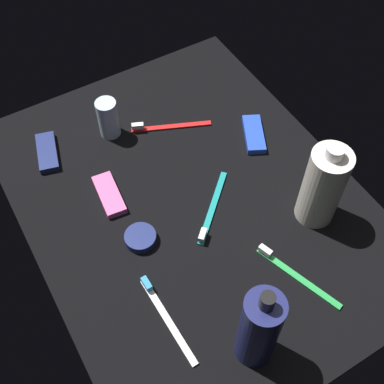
% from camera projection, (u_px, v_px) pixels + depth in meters
% --- Properties ---
extents(ground_plane, '(0.84, 0.64, 0.01)m').
position_uv_depth(ground_plane, '(192.00, 202.00, 1.02)').
color(ground_plane, black).
extents(lotion_bottle, '(0.06, 0.06, 0.21)m').
position_uv_depth(lotion_bottle, '(259.00, 329.00, 0.77)').
color(lotion_bottle, '#1A1E51').
rests_on(lotion_bottle, ground_plane).
extents(bodywash_bottle, '(0.08, 0.08, 0.20)m').
position_uv_depth(bodywash_bottle, '(323.00, 186.00, 0.93)').
color(bodywash_bottle, silver).
rests_on(bodywash_bottle, ground_plane).
extents(deodorant_stick, '(0.05, 0.05, 0.09)m').
position_uv_depth(deodorant_stick, '(108.00, 118.00, 1.09)').
color(deodorant_stick, silver).
rests_on(deodorant_stick, ground_plane).
extents(toothbrush_teal, '(0.13, 0.14, 0.02)m').
position_uv_depth(toothbrush_teal, '(211.00, 211.00, 1.00)').
color(toothbrush_teal, teal).
rests_on(toothbrush_teal, ground_plane).
extents(toothbrush_red, '(0.08, 0.17, 0.02)m').
position_uv_depth(toothbrush_red, '(166.00, 126.00, 1.13)').
color(toothbrush_red, red).
rests_on(toothbrush_red, ground_plane).
extents(toothbrush_white, '(0.18, 0.02, 0.02)m').
position_uv_depth(toothbrush_white, '(165.00, 315.00, 0.87)').
color(toothbrush_white, white).
rests_on(toothbrush_white, ground_plane).
extents(toothbrush_green, '(0.17, 0.07, 0.02)m').
position_uv_depth(toothbrush_green, '(293.00, 273.00, 0.92)').
color(toothbrush_green, green).
rests_on(toothbrush_green, ground_plane).
extents(snack_bar_pink, '(0.11, 0.05, 0.01)m').
position_uv_depth(snack_bar_pink, '(109.00, 195.00, 1.02)').
color(snack_bar_pink, '#E55999').
rests_on(snack_bar_pink, ground_plane).
extents(snack_bar_navy, '(0.11, 0.07, 0.01)m').
position_uv_depth(snack_bar_navy, '(47.00, 152.00, 1.08)').
color(snack_bar_navy, navy).
rests_on(snack_bar_navy, ground_plane).
extents(snack_bar_blue, '(0.11, 0.08, 0.01)m').
position_uv_depth(snack_bar_blue, '(254.00, 134.00, 1.11)').
color(snack_bar_blue, blue).
rests_on(snack_bar_blue, ground_plane).
extents(cream_tin_left, '(0.06, 0.06, 0.02)m').
position_uv_depth(cream_tin_left, '(140.00, 238.00, 0.96)').
color(cream_tin_left, navy).
rests_on(cream_tin_left, ground_plane).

